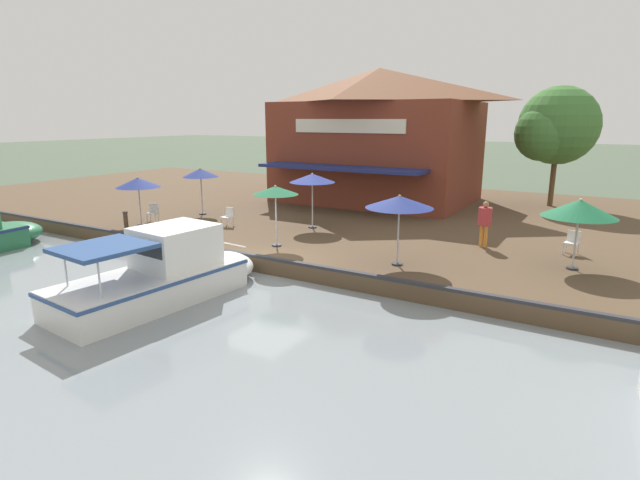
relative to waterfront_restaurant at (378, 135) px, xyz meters
The scene contains 17 objects.
ground_plane 14.68m from the waterfront_restaurant, ahead, with size 220.00×220.00×0.00m, color #4C5B47.
quay_deck 5.39m from the waterfront_restaurant, 34.52° to the left, with size 22.00×56.00×0.60m, color brown.
quay_edge_fender 14.40m from the waterfront_restaurant, ahead, with size 0.20×50.40×0.10m, color #2D2D33.
waterfront_restaurant is the anchor object (origin of this frame).
patio_umbrella_by_entrance 13.73m from the waterfront_restaurant, 27.52° to the right, with size 1.96×1.96×2.21m.
patio_umbrella_mid_patio_right 10.54m from the waterfront_restaurant, 33.52° to the right, with size 1.78×1.78×2.36m.
patio_umbrella_near_quay_edge 12.25m from the waterfront_restaurant, ahead, with size 1.72×1.72×2.34m.
patio_umbrella_mid_patio_left 14.98m from the waterfront_restaurant, 49.55° to the left, with size 2.27×2.27×2.32m.
patio_umbrella_back_row 13.70m from the waterfront_restaurant, 27.25° to the left, with size 2.22×2.22×2.36m.
patio_umbrella_far_corner 8.75m from the waterfront_restaurant, ahead, with size 2.00×2.00×2.45m.
cafe_chair_under_first_umbrella 13.90m from the waterfront_restaurant, 55.47° to the left, with size 0.51×0.51×0.85m.
cafe_chair_far_corner_seat 11.10m from the waterfront_restaurant, 14.69° to the right, with size 0.44×0.44×0.85m.
cafe_chair_beside_entrance 13.36m from the waterfront_restaurant, 29.87° to the right, with size 0.59×0.59×0.85m.
person_mid_patio 11.86m from the waterfront_restaurant, 44.80° to the left, with size 0.49×0.49×1.75m.
motorboat_second_along 17.50m from the waterfront_restaurant, ahead, with size 6.81×2.95×2.14m.
mooring_post 14.97m from the waterfront_restaurant, 22.19° to the right, with size 0.22×0.22×0.92m.
tree_upstream_bank 9.52m from the waterfront_restaurant, 107.71° to the left, with size 4.40×4.19×6.48m.
Camera 1 is at (13.32, 10.16, 5.37)m, focal length 28.00 mm.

